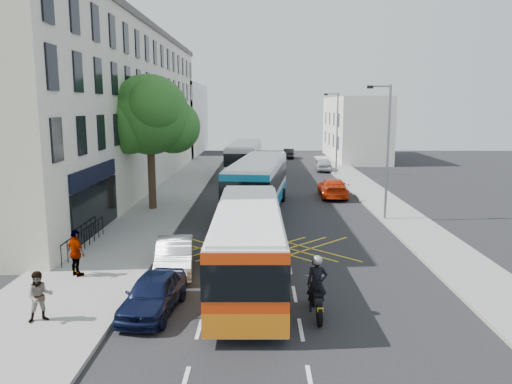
{
  "coord_description": "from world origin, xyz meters",
  "views": [
    {
      "loc": [
        -1.27,
        -17.69,
        6.95
      ],
      "look_at": [
        -1.53,
        9.58,
        2.2
      ],
      "focal_mm": 35.0,
      "sensor_mm": 36.0,
      "label": 1
    }
  ],
  "objects_px": {
    "lamp_near": "(386,145)",
    "red_hatchback": "(333,188)",
    "lamp_far": "(336,129)",
    "bus_near": "(248,244)",
    "pedestrian_near": "(40,296)",
    "bus_mid": "(258,184)",
    "bus_far": "(245,159)",
    "pedestrian_far": "(76,253)",
    "distant_car_silver": "(324,165)",
    "parked_car_blue": "(153,294)",
    "parked_car_silver": "(175,255)",
    "distant_car_dark": "(289,153)",
    "motorbike": "(317,287)",
    "street_tree": "(149,116)",
    "distant_car_grey": "(272,158)"
  },
  "relations": [
    {
      "from": "lamp_near",
      "to": "parked_car_silver",
      "type": "relative_size",
      "value": 1.89
    },
    {
      "from": "bus_mid",
      "to": "pedestrian_near",
      "type": "xyz_separation_m",
      "value": [
        -6.85,
        -17.71,
        -0.83
      ]
    },
    {
      "from": "lamp_near",
      "to": "bus_far",
      "type": "relative_size",
      "value": 0.66
    },
    {
      "from": "red_hatchback",
      "to": "distant_car_dark",
      "type": "relative_size",
      "value": 1.27
    },
    {
      "from": "bus_near",
      "to": "red_hatchback",
      "type": "height_order",
      "value": "bus_near"
    },
    {
      "from": "distant_car_dark",
      "to": "pedestrian_near",
      "type": "relative_size",
      "value": 2.39
    },
    {
      "from": "parked_car_silver",
      "to": "pedestrian_far",
      "type": "bearing_deg",
      "value": -171.71
    },
    {
      "from": "bus_mid",
      "to": "red_hatchback",
      "type": "relative_size",
      "value": 2.5
    },
    {
      "from": "pedestrian_near",
      "to": "distant_car_dark",
      "type": "bearing_deg",
      "value": 53.52
    },
    {
      "from": "bus_far",
      "to": "distant_car_silver",
      "type": "height_order",
      "value": "bus_far"
    },
    {
      "from": "bus_near",
      "to": "pedestrian_near",
      "type": "bearing_deg",
      "value": -150.47
    },
    {
      "from": "parked_car_blue",
      "to": "street_tree",
      "type": "bearing_deg",
      "value": 108.59
    },
    {
      "from": "bus_far",
      "to": "lamp_far",
      "type": "bearing_deg",
      "value": 6.76
    },
    {
      "from": "red_hatchback",
      "to": "pedestrian_far",
      "type": "xyz_separation_m",
      "value": [
        -12.94,
        -18.44,
        0.38
      ]
    },
    {
      "from": "distant_car_grey",
      "to": "distant_car_silver",
      "type": "relative_size",
      "value": 1.31
    },
    {
      "from": "bus_near",
      "to": "motorbike",
      "type": "height_order",
      "value": "bus_near"
    },
    {
      "from": "lamp_near",
      "to": "red_hatchback",
      "type": "height_order",
      "value": "lamp_near"
    },
    {
      "from": "distant_car_dark",
      "to": "motorbike",
      "type": "bearing_deg",
      "value": 92.5
    },
    {
      "from": "parked_car_blue",
      "to": "red_hatchback",
      "type": "distance_m",
      "value": 23.53
    },
    {
      "from": "lamp_near",
      "to": "distant_car_silver",
      "type": "height_order",
      "value": "lamp_near"
    },
    {
      "from": "lamp_near",
      "to": "bus_mid",
      "type": "height_order",
      "value": "lamp_near"
    },
    {
      "from": "lamp_far",
      "to": "red_hatchback",
      "type": "bearing_deg",
      "value": -99.12
    },
    {
      "from": "distant_car_silver",
      "to": "pedestrian_near",
      "type": "distance_m",
      "value": 40.58
    },
    {
      "from": "lamp_far",
      "to": "bus_far",
      "type": "bearing_deg",
      "value": -176.02
    },
    {
      "from": "red_hatchback",
      "to": "pedestrian_far",
      "type": "height_order",
      "value": "pedestrian_far"
    },
    {
      "from": "bus_far",
      "to": "parked_car_blue",
      "type": "relative_size",
      "value": 3.05
    },
    {
      "from": "red_hatchback",
      "to": "lamp_far",
      "type": "bearing_deg",
      "value": -97.62
    },
    {
      "from": "pedestrian_near",
      "to": "pedestrian_far",
      "type": "relative_size",
      "value": 0.86
    },
    {
      "from": "distant_car_silver",
      "to": "bus_mid",
      "type": "bearing_deg",
      "value": 75.0
    },
    {
      "from": "bus_far",
      "to": "distant_car_dark",
      "type": "relative_size",
      "value": 3.06
    },
    {
      "from": "lamp_far",
      "to": "parked_car_silver",
      "type": "bearing_deg",
      "value": -110.64
    },
    {
      "from": "lamp_near",
      "to": "pedestrian_near",
      "type": "bearing_deg",
      "value": -134.43
    },
    {
      "from": "bus_near",
      "to": "distant_car_dark",
      "type": "bearing_deg",
      "value": 84.29
    },
    {
      "from": "parked_car_silver",
      "to": "distant_car_dark",
      "type": "distance_m",
      "value": 46.58
    },
    {
      "from": "lamp_far",
      "to": "distant_car_silver",
      "type": "distance_m",
      "value": 5.24
    },
    {
      "from": "street_tree",
      "to": "parked_car_silver",
      "type": "relative_size",
      "value": 2.08
    },
    {
      "from": "red_hatchback",
      "to": "pedestrian_far",
      "type": "bearing_deg",
      "value": 56.43
    },
    {
      "from": "pedestrian_near",
      "to": "motorbike",
      "type": "bearing_deg",
      "value": -19.09
    },
    {
      "from": "parked_car_silver",
      "to": "pedestrian_far",
      "type": "height_order",
      "value": "pedestrian_far"
    },
    {
      "from": "lamp_near",
      "to": "parked_car_blue",
      "type": "distance_m",
      "value": 18.08
    },
    {
      "from": "distant_car_silver",
      "to": "distant_car_dark",
      "type": "relative_size",
      "value": 1.04
    },
    {
      "from": "bus_mid",
      "to": "parked_car_silver",
      "type": "distance_m",
      "value": 12.93
    },
    {
      "from": "pedestrian_near",
      "to": "pedestrian_far",
      "type": "height_order",
      "value": "pedestrian_far"
    },
    {
      "from": "bus_far",
      "to": "pedestrian_far",
      "type": "distance_m",
      "value": 30.43
    },
    {
      "from": "lamp_far",
      "to": "bus_near",
      "type": "bearing_deg",
      "value": -104.39
    },
    {
      "from": "distant_car_silver",
      "to": "pedestrian_far",
      "type": "bearing_deg",
      "value": 70.98
    },
    {
      "from": "parked_car_blue",
      "to": "pedestrian_far",
      "type": "bearing_deg",
      "value": 145.89
    },
    {
      "from": "bus_near",
      "to": "distant_car_silver",
      "type": "distance_m",
      "value": 35.15
    },
    {
      "from": "street_tree",
      "to": "motorbike",
      "type": "xyz_separation_m",
      "value": [
        9.11,
        -16.87,
        -5.31
      ]
    },
    {
      "from": "street_tree",
      "to": "parked_car_silver",
      "type": "height_order",
      "value": "street_tree"
    }
  ]
}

